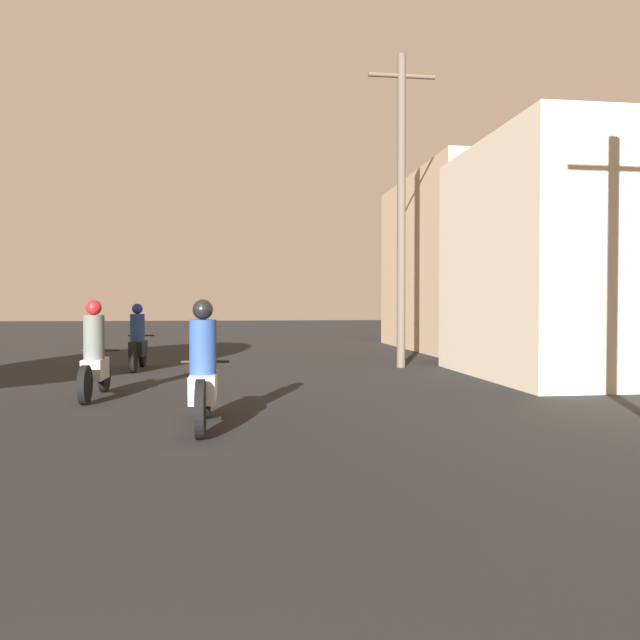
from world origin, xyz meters
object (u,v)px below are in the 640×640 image
object	(u,v)px
motorcycle_silver	(95,358)
motorcycle_black	(138,343)
building_right_near	(604,261)
utility_pole_far	(401,205)
motorcycle_white	(203,377)
building_right_far	(487,264)

from	to	relation	value
motorcycle_silver	motorcycle_black	distance (m)	4.38
motorcycle_black	building_right_near	world-z (taller)	building_right_near
utility_pole_far	motorcycle_white	bearing A→B (deg)	-122.07
motorcycle_white	motorcycle_black	bearing A→B (deg)	109.02
motorcycle_silver	building_right_near	bearing A→B (deg)	16.71
motorcycle_white	building_right_far	bearing A→B (deg)	59.32
building_right_near	building_right_far	distance (m)	8.03
motorcycle_white	building_right_far	size ratio (longest dim) A/B	0.25
building_right_near	utility_pole_far	xyz separation A→B (m)	(-3.69, 2.32, 1.45)
building_right_near	building_right_far	world-z (taller)	building_right_far
motorcycle_black	building_right_far	bearing A→B (deg)	19.23
motorcycle_black	building_right_near	bearing A→B (deg)	-22.68
motorcycle_silver	motorcycle_black	world-z (taller)	motorcycle_silver
building_right_near	utility_pole_far	size ratio (longest dim) A/B	0.73
motorcycle_white	building_right_near	bearing A→B (deg)	33.64
motorcycle_white	building_right_far	xyz separation A→B (m)	(8.71, 12.43, 2.25)
motorcycle_white	building_right_near	world-z (taller)	building_right_near
motorcycle_silver	motorcycle_white	bearing A→B (deg)	-49.07
motorcycle_silver	utility_pole_far	bearing A→B (deg)	40.37
motorcycle_black	building_right_near	distance (m)	10.27
motorcycle_silver	motorcycle_black	bearing A→B (deg)	96.46
motorcycle_black	utility_pole_far	world-z (taller)	utility_pole_far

